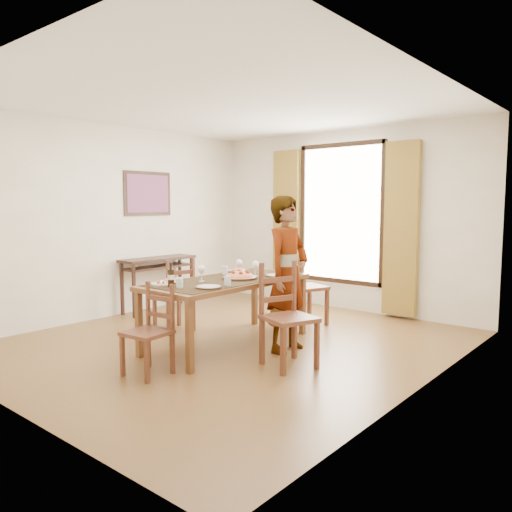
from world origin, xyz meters
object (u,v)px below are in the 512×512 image
Objects in this scene: dining_table at (227,285)px; man at (288,274)px; pasta_platter at (240,274)px; console_table at (158,265)px.

dining_table is 0.71m from man.
man is 0.57m from pasta_platter.
console_table is 2.75m from man.
pasta_platter is at bearing 103.60° from man.
console_table is at bearing 161.43° from dining_table.
console_table is 0.71× the size of man.
console_table is at bearing 78.01° from man.
dining_table is at bearing -132.96° from pasta_platter.
man reaches higher than pasta_platter.
pasta_platter reaches higher than dining_table.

